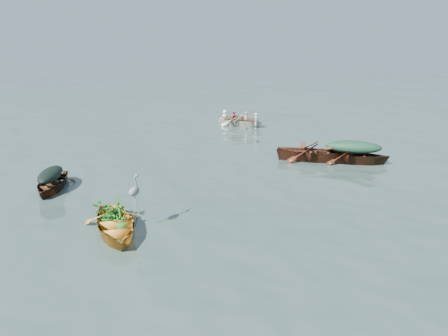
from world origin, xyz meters
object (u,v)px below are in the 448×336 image
(open_wooden_boat, at_px, (315,161))
(rowed_boat, at_px, (240,126))
(yellow_dinghy, at_px, (116,233))
(dark_covered_boat, at_px, (52,190))
(heron, at_px, (135,197))
(green_tarp_boat, at_px, (352,163))

(open_wooden_boat, bearing_deg, rowed_boat, 33.55)
(yellow_dinghy, distance_m, dark_covered_boat, 4.62)
(yellow_dinghy, height_order, rowed_boat, rowed_boat)
(yellow_dinghy, height_order, dark_covered_boat, yellow_dinghy)
(heron, bearing_deg, green_tarp_boat, 21.61)
(yellow_dinghy, distance_m, green_tarp_boat, 10.68)
(green_tarp_boat, bearing_deg, yellow_dinghy, 144.64)
(dark_covered_boat, height_order, heron, heron)
(dark_covered_boat, distance_m, open_wooden_boat, 10.37)
(yellow_dinghy, bearing_deg, rowed_boat, 56.29)
(green_tarp_boat, relative_size, heron, 4.42)
(green_tarp_boat, relative_size, open_wooden_boat, 0.90)
(open_wooden_boat, distance_m, heron, 9.43)
(dark_covered_boat, relative_size, rowed_boat, 0.81)
(green_tarp_boat, xyz_separation_m, heron, (-5.08, -8.78, 0.92))
(yellow_dinghy, xyz_separation_m, open_wooden_boat, (4.00, 9.05, 0.00))
(dark_covered_boat, xyz_separation_m, rowed_boat, (2.68, 13.29, 0.00))
(yellow_dinghy, distance_m, heron, 1.07)
(yellow_dinghy, xyz_separation_m, dark_covered_boat, (-3.95, 2.40, 0.00))
(open_wooden_boat, xyz_separation_m, heron, (-3.60, -8.67, 0.92))
(yellow_dinghy, distance_m, rowed_boat, 15.74)
(green_tarp_boat, bearing_deg, heron, 145.48)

